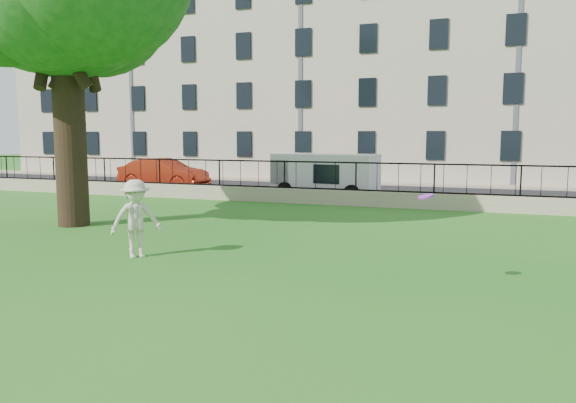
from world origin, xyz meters
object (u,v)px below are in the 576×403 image
at_px(frisbee, 426,196).
at_px(white_van, 325,176).
at_px(man, 136,219).
at_px(red_sedan, 164,174).

height_order(frisbee, white_van, white_van).
height_order(man, white_van, white_van).
relative_size(red_sedan, white_van, 1.03).
xyz_separation_m(man, red_sedan, (-8.50, 14.30, -0.11)).
bearing_deg(man, frisbee, -53.26).
height_order(frisbee, red_sedan, frisbee).
xyz_separation_m(red_sedan, white_van, (9.00, -0.91, 0.19)).
height_order(man, red_sedan, man).
bearing_deg(frisbee, red_sedan, 135.48).
xyz_separation_m(man, frisbee, (6.50, -0.45, 0.81)).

